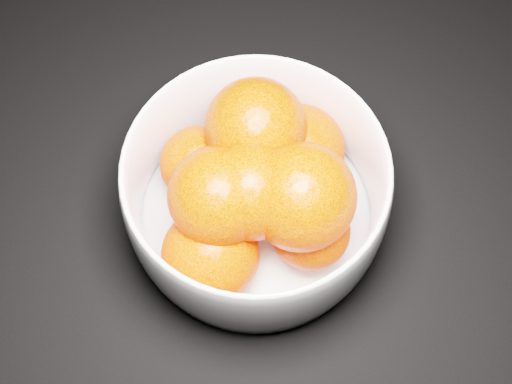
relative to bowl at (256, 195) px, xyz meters
name	(u,v)px	position (x,y,z in m)	size (l,w,h in m)	color
bowl	(256,195)	(0.00, 0.00, 0.00)	(0.23, 0.23, 0.11)	white
orange_pile	(258,187)	(0.00, 0.00, 0.02)	(0.19, 0.17, 0.13)	#FF3809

